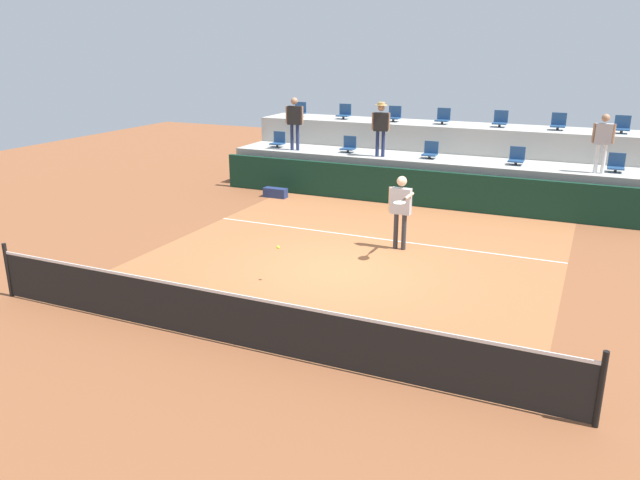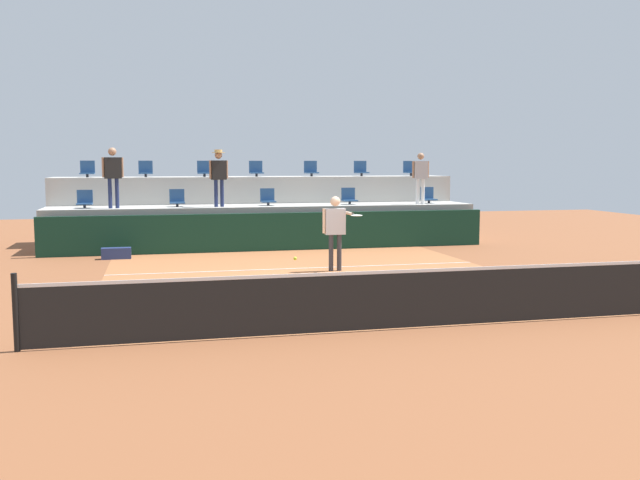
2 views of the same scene
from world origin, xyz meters
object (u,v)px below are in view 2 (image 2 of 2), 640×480
Objects in this scene: stadium_chair_lower_center at (268,198)px; tennis_player at (336,225)px; stadium_chair_lower_left at (177,199)px; stadium_chair_upper_right at (361,170)px; stadium_chair_lower_far_right at (428,196)px; equipment_bag at (116,253)px; spectator_with_hat at (219,172)px; tennis_ball at (295,258)px; stadium_chair_upper_far_left at (87,170)px; stadium_chair_upper_center at (256,170)px; stadium_chair_lower_right at (349,197)px; spectator_in_grey at (113,172)px; stadium_chair_upper_mid_left at (204,170)px; stadium_chair_upper_left at (146,170)px; stadium_chair_upper_mid_right at (311,170)px; stadium_chair_upper_far_right at (410,170)px; spectator_in_white at (421,174)px; stadium_chair_lower_far_left at (85,200)px.

stadium_chair_lower_center is 5.48m from tennis_player.
stadium_chair_lower_left is 6.56m from stadium_chair_upper_right.
stadium_chair_lower_far_right is 9.97m from equipment_bag.
tennis_ball is at bearing -85.35° from spectator_with_hat.
stadium_chair_upper_far_left is 5.31m from stadium_chair_upper_center.
stadium_chair_lower_right is at bearing 180.00° from stadium_chair_lower_far_right.
stadium_chair_lower_right is 7.17m from spectator_in_grey.
stadium_chair_upper_right is at bearing 16.06° from stadium_chair_lower_left.
stadium_chair_lower_left is at bearing -117.66° from stadium_chair_upper_mid_left.
stadium_chair_upper_left is at bearing 67.92° from spectator_in_grey.
spectator_in_grey is at bearing -160.86° from stadium_chair_upper_mid_right.
stadium_chair_lower_center is 2.59m from stadium_chair_lower_right.
tennis_player is (4.37, -7.22, -1.23)m from stadium_chair_upper_left.
stadium_chair_upper_far_left is 0.30× the size of tennis_player.
spectator_in_white is (-0.48, -2.18, -0.10)m from stadium_chair_upper_far_right.
stadium_chair_lower_far_left is at bearing 138.30° from tennis_player.
stadium_chair_upper_mid_right is at bearing 19.14° from spectator_in_grey.
spectator_in_grey is (-5.25, 5.04, 1.21)m from tennis_player.
stadium_chair_lower_right is 1.00× the size of stadium_chair_upper_far_right.
stadium_chair_upper_right is (7.16, 0.00, 0.00)m from stadium_chair_upper_left.
stadium_chair_lower_far_left is at bearing 177.84° from spectator_in_white.
stadium_chair_lower_center is 4.05m from stadium_chair_upper_right.
stadium_chair_lower_center is 1.00× the size of stadium_chair_lower_right.
stadium_chair_upper_mid_left is (1.85, 0.00, 0.00)m from stadium_chair_upper_left.
spectator_in_grey is 3.00m from spectator_with_hat.
stadium_chair_upper_mid_right is at bearing 180.00° from stadium_chair_upper_far_right.
spectator_in_grey is 1.07× the size of spectator_in_white.
stadium_chair_upper_left is 3.04m from spectator_with_hat.
stadium_chair_upper_mid_right is 0.30× the size of spectator_in_grey.
stadium_chair_lower_far_right is 7.65× the size of tennis_ball.
stadium_chair_upper_far_left is at bearing 130.36° from tennis_player.
stadium_chair_lower_far_left is 1.00× the size of stadium_chair_lower_center.
stadium_chair_upper_center reaches higher than stadium_chair_lower_center.
stadium_chair_lower_left is at bearing 162.41° from spectator_with_hat.
stadium_chair_lower_right is 9.19m from tennis_ball.
stadium_chair_upper_mid_left is at bearing 0.00° from stadium_chair_upper_left.
stadium_chair_upper_far_right is at bearing 12.61° from stadium_chair_lower_left.
spectator_in_white reaches higher than stadium_chair_upper_far_left.
equipment_bag is (-5.14, 3.40, -0.94)m from tennis_player.
stadium_chair_upper_mid_left and stadium_chair_upper_mid_right have the same top height.
stadium_chair_upper_left reaches higher than equipment_bag.
spectator_with_hat is (3.88, -2.18, -0.04)m from stadium_chair_upper_far_left.
stadium_chair_lower_far_left is 0.32× the size of spectator_in_white.
stadium_chair_upper_right is (3.61, 0.00, 0.00)m from stadium_chair_upper_center.
equipment_bag is (-0.78, -3.82, -2.16)m from stadium_chair_upper_left.
spectator_in_grey reaches higher than stadium_chair_upper_left.
stadium_chair_upper_right is at bearing 0.00° from stadium_chair_upper_mid_right.
stadium_chair_upper_left is 1.00× the size of stadium_chair_upper_mid_right.
spectator_in_grey is (-7.11, -0.38, 0.83)m from stadium_chair_lower_right.
spectator_in_grey is at bearing 180.00° from spectator_with_hat.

